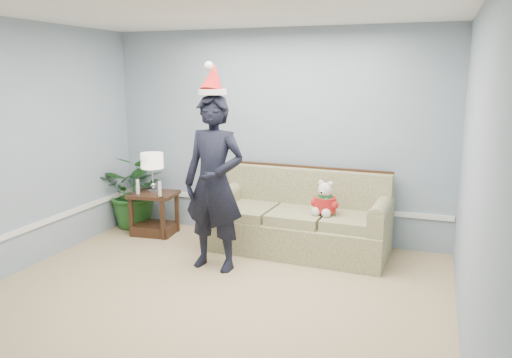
{
  "coord_description": "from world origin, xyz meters",
  "views": [
    {
      "loc": [
        1.95,
        -3.64,
        2.12
      ],
      "look_at": [
        0.08,
        1.55,
        0.96
      ],
      "focal_mm": 35.0,
      "sensor_mm": 36.0,
      "label": 1
    }
  ],
  "objects": [
    {
      "name": "room_shell",
      "position": [
        0.0,
        0.0,
        1.35
      ],
      "size": [
        4.54,
        5.04,
        2.74
      ],
      "color": "tan",
      "rests_on": "ground"
    },
    {
      "name": "wainscot_trim",
      "position": [
        -1.18,
        1.18,
        0.45
      ],
      "size": [
        4.49,
        4.99,
        0.06
      ],
      "color": "white",
      "rests_on": "room_shell"
    },
    {
      "name": "sofa",
      "position": [
        0.47,
        2.06,
        0.35
      ],
      "size": [
        2.15,
        1.0,
        0.99
      ],
      "rotation": [
        0.0,
        0.0,
        -0.04
      ],
      "color": "#4F5D2C",
      "rests_on": "room_shell"
    },
    {
      "name": "side_table",
      "position": [
        -1.55,
        2.0,
        0.22
      ],
      "size": [
        0.64,
        0.56,
        0.57
      ],
      "rotation": [
        0.0,
        0.0,
        0.11
      ],
      "color": "#3A1F15",
      "rests_on": "room_shell"
    },
    {
      "name": "table_lamp",
      "position": [
        -1.57,
        2.04,
        0.98
      ],
      "size": [
        0.3,
        0.3,
        0.53
      ],
      "color": "silver",
      "rests_on": "side_table"
    },
    {
      "name": "candle_pair",
      "position": [
        -1.54,
        1.87,
        0.66
      ],
      "size": [
        0.38,
        0.05,
        0.2
      ],
      "color": "silver",
      "rests_on": "side_table"
    },
    {
      "name": "houseplant",
      "position": [
        -1.95,
        2.2,
        0.52
      ],
      "size": [
        1.01,
        0.9,
        1.05
      ],
      "primitive_type": "imported",
      "rotation": [
        0.0,
        0.0,
        0.09
      ],
      "color": "#1F531E",
      "rests_on": "room_shell"
    },
    {
      "name": "man",
      "position": [
        -0.27,
        1.18,
        0.96
      ],
      "size": [
        0.74,
        0.51,
        1.93
      ],
      "primitive_type": "imported",
      "rotation": [
        0.0,
        0.0,
        -0.08
      ],
      "color": "black",
      "rests_on": "room_shell"
    },
    {
      "name": "santa_hat",
      "position": [
        -0.27,
        1.19,
        2.06
      ],
      "size": [
        0.32,
        0.36,
        0.35
      ],
      "rotation": [
        0.0,
        0.0,
        -0.1
      ],
      "color": "silver",
      "rests_on": "man"
    },
    {
      "name": "teddy_bear",
      "position": [
        0.8,
        1.91,
        0.67
      ],
      "size": [
        0.3,
        0.31,
        0.41
      ],
      "rotation": [
        0.0,
        0.0,
        -0.22
      ],
      "color": "silver",
      "rests_on": "sofa"
    }
  ]
}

